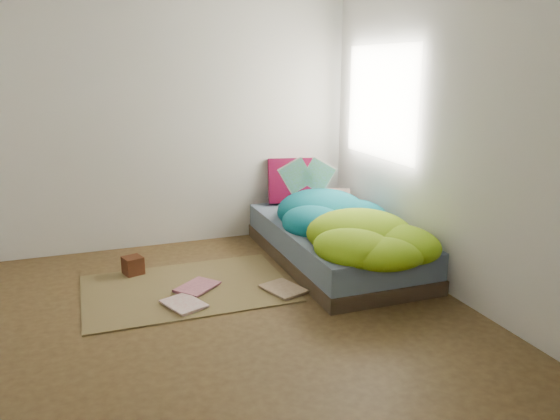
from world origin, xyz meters
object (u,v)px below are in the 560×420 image
Objects in this scene: bed at (334,244)px; floor_book_a at (170,309)px; open_book at (307,165)px; pillow_magenta at (291,181)px; wooden_box at (133,265)px; floor_book_b at (185,284)px.

floor_book_a is at bearing -160.97° from bed.
open_book is 1.35× the size of floor_book_a.
pillow_magenta is 3.06× the size of wooden_box.
floor_book_a is (-1.49, -1.45, -0.54)m from pillow_magenta.
bed is 4.38× the size of pillow_magenta.
pillow_magenta is 1.76m from floor_book_b.
floor_book_a is (0.18, -0.82, -0.06)m from wooden_box.
open_book is 1.33× the size of floor_book_b.
open_book is at bearing 5.93° from wooden_box.
open_book is at bearing 12.03° from floor_book_a.
floor_book_a is (-1.49, -1.00, -0.79)m from open_book.
pillow_magenta reaches higher than floor_book_a.
floor_book_a is 0.44m from floor_book_b.
open_book reaches higher than floor_book_a.
open_book reaches higher than floor_book_b.
open_book is 1.63m from floor_book_b.
bed reaches higher than floor_book_b.
wooden_box is 0.56m from floor_book_b.
wooden_box reaches higher than floor_book_a.
open_book is at bearing -77.15° from pillow_magenta.
bed is 6.23× the size of floor_book_a.
wooden_box is 0.47× the size of floor_book_a.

